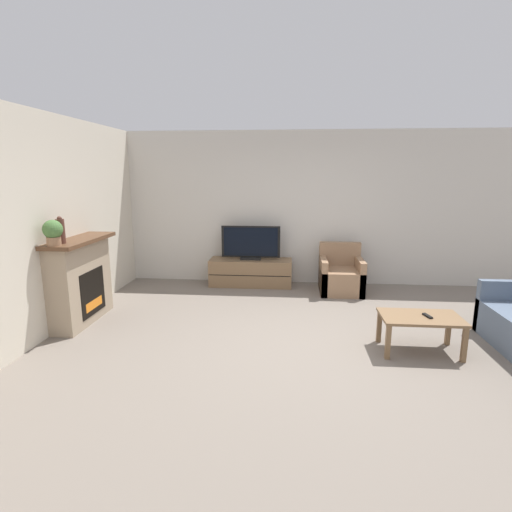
{
  "coord_description": "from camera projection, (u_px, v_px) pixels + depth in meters",
  "views": [
    {
      "loc": [
        -0.25,
        -4.45,
        1.98
      ],
      "look_at": [
        -0.73,
        0.92,
        0.85
      ],
      "focal_mm": 28.0,
      "sensor_mm": 36.0,
      "label": 1
    }
  ],
  "objects": [
    {
      "name": "coffee_table",
      "position": [
        421.0,
        321.0,
        4.43
      ],
      "size": [
        0.87,
        0.53,
        0.42
      ],
      "color": "brown",
      "rests_on": "ground"
    },
    {
      "name": "wall_left",
      "position": [
        40.0,
        227.0,
        4.72
      ],
      "size": [
        0.06,
        12.0,
        2.7
      ],
      "color": "beige",
      "rests_on": "ground"
    },
    {
      "name": "potted_plant",
      "position": [
        53.0,
        232.0,
        4.64
      ],
      "size": [
        0.22,
        0.22,
        0.3
      ],
      "color": "#936B4C",
      "rests_on": "fireplace"
    },
    {
      "name": "tv_stand",
      "position": [
        251.0,
        272.0,
        7.11
      ],
      "size": [
        1.45,
        0.48,
        0.47
      ],
      "color": "brown",
      "rests_on": "ground"
    },
    {
      "name": "ground_plane",
      "position": [
        310.0,
        343.0,
        4.72
      ],
      "size": [
        24.0,
        24.0,
        0.0
      ],
      "primitive_type": "plane",
      "color": "slate"
    },
    {
      "name": "armchair",
      "position": [
        341.0,
        276.0,
        6.72
      ],
      "size": [
        0.7,
        0.76,
        0.8
      ],
      "color": "#937051",
      "rests_on": "ground"
    },
    {
      "name": "remote",
      "position": [
        428.0,
        316.0,
        4.4
      ],
      "size": [
        0.08,
        0.16,
        0.02
      ],
      "rotation": [
        0.0,
        0.0,
        0.26
      ],
      "color": "black",
      "rests_on": "coffee_table"
    },
    {
      "name": "fireplace",
      "position": [
        81.0,
        280.0,
        5.3
      ],
      "size": [
        0.43,
        1.24,
        1.14
      ],
      "color": "tan",
      "rests_on": "ground"
    },
    {
      "name": "mantel_vase_left",
      "position": [
        61.0,
        231.0,
        4.79
      ],
      "size": [
        0.1,
        0.1,
        0.33
      ],
      "color": "#512D23",
      "rests_on": "fireplace"
    },
    {
      "name": "wall_back",
      "position": [
        306.0,
        209.0,
        7.09
      ],
      "size": [
        12.0,
        0.06,
        2.7
      ],
      "color": "beige",
      "rests_on": "ground"
    },
    {
      "name": "tv",
      "position": [
        251.0,
        244.0,
        7.0
      ],
      "size": [
        1.03,
        0.18,
        0.59
      ],
      "color": "black",
      "rests_on": "tv_stand"
    }
  ]
}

